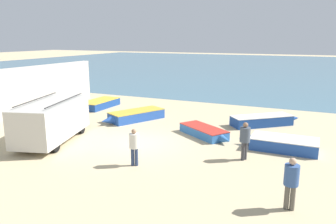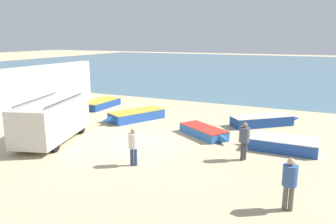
{
  "view_description": "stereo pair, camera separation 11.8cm",
  "coord_description": "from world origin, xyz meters",
  "px_view_note": "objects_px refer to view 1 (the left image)",
  "views": [
    {
      "loc": [
        8.19,
        -14.59,
        5.51
      ],
      "look_at": [
        0.03,
        3.37,
        1.0
      ],
      "focal_mm": 35.0,
      "sensor_mm": 36.0,
      "label": 1
    },
    {
      "loc": [
        8.3,
        -14.54,
        5.51
      ],
      "look_at": [
        0.03,
        3.37,
        1.0
      ],
      "focal_mm": 35.0,
      "sensor_mm": 36.0,
      "label": 2
    }
  ],
  "objects_px": {
    "fisherman_0": "(245,138)",
    "fishing_rowboat_4": "(205,132)",
    "parked_van": "(52,119)",
    "fisherman_2": "(291,179)",
    "fisherman_1": "(134,144)",
    "fishing_rowboat_0": "(101,103)",
    "fishing_rowboat_2": "(135,116)",
    "fishing_rowboat_1": "(264,120)",
    "fishing_rowboat_3": "(282,143)"
  },
  "relations": [
    {
      "from": "fisherman_0",
      "to": "fisherman_2",
      "type": "distance_m",
      "value": 4.5
    },
    {
      "from": "fisherman_1",
      "to": "fishing_rowboat_3",
      "type": "bearing_deg",
      "value": 110.06
    },
    {
      "from": "fisherman_0",
      "to": "fisherman_1",
      "type": "height_order",
      "value": "fisherman_0"
    },
    {
      "from": "fishing_rowboat_4",
      "to": "fisherman_0",
      "type": "bearing_deg",
      "value": -11.36
    },
    {
      "from": "fisherman_0",
      "to": "fishing_rowboat_2",
      "type": "bearing_deg",
      "value": -4.0
    },
    {
      "from": "fisherman_0",
      "to": "fisherman_1",
      "type": "xyz_separation_m",
      "value": [
        -4.24,
        -2.68,
        -0.06
      ]
    },
    {
      "from": "parked_van",
      "to": "fishing_rowboat_1",
      "type": "bearing_deg",
      "value": -67.2
    },
    {
      "from": "parked_van",
      "to": "fishing_rowboat_2",
      "type": "distance_m",
      "value": 6.08
    },
    {
      "from": "fisherman_0",
      "to": "fishing_rowboat_1",
      "type": "bearing_deg",
      "value": -65.82
    },
    {
      "from": "fishing_rowboat_1",
      "to": "fisherman_1",
      "type": "bearing_deg",
      "value": -154.59
    },
    {
      "from": "fishing_rowboat_1",
      "to": "fisherman_1",
      "type": "relative_size",
      "value": 2.52
    },
    {
      "from": "fisherman_0",
      "to": "fishing_rowboat_4",
      "type": "bearing_deg",
      "value": -21.37
    },
    {
      "from": "parked_van",
      "to": "fishing_rowboat_1",
      "type": "xyz_separation_m",
      "value": [
        9.93,
        8.1,
        -0.88
      ]
    },
    {
      "from": "fishing_rowboat_0",
      "to": "fisherman_0",
      "type": "distance_m",
      "value": 14.72
    },
    {
      "from": "fishing_rowboat_0",
      "to": "fisherman_0",
      "type": "xyz_separation_m",
      "value": [
        12.96,
        -6.94,
        0.77
      ]
    },
    {
      "from": "fisherman_1",
      "to": "fisherman_0",
      "type": "bearing_deg",
      "value": 101.42
    },
    {
      "from": "fishing_rowboat_4",
      "to": "fisherman_2",
      "type": "relative_size",
      "value": 2.0
    },
    {
      "from": "fishing_rowboat_2",
      "to": "fisherman_0",
      "type": "bearing_deg",
      "value": 89.46
    },
    {
      "from": "fishing_rowboat_2",
      "to": "fisherman_2",
      "type": "xyz_separation_m",
      "value": [
        10.56,
        -8.2,
        0.74
      ]
    },
    {
      "from": "parked_van",
      "to": "fishing_rowboat_4",
      "type": "xyz_separation_m",
      "value": [
        7.21,
        4.24,
        -0.95
      ]
    },
    {
      "from": "fishing_rowboat_4",
      "to": "fisherman_1",
      "type": "relative_size",
      "value": 2.14
    },
    {
      "from": "fisherman_1",
      "to": "fishing_rowboat_2",
      "type": "bearing_deg",
      "value": -170.79
    },
    {
      "from": "fishing_rowboat_2",
      "to": "fisherman_1",
      "type": "xyz_separation_m",
      "value": [
        4.05,
        -6.99,
        0.67
      ]
    },
    {
      "from": "parked_van",
      "to": "fisherman_1",
      "type": "height_order",
      "value": "parked_van"
    },
    {
      "from": "fishing_rowboat_1",
      "to": "fishing_rowboat_3",
      "type": "xyz_separation_m",
      "value": [
        1.5,
        -4.41,
        -0.02
      ]
    },
    {
      "from": "fishing_rowboat_4",
      "to": "fisherman_1",
      "type": "xyz_separation_m",
      "value": [
        -1.44,
        -5.47,
        0.75
      ]
    },
    {
      "from": "fishing_rowboat_0",
      "to": "fishing_rowboat_4",
      "type": "distance_m",
      "value": 10.98
    },
    {
      "from": "fishing_rowboat_4",
      "to": "fisherman_0",
      "type": "xyz_separation_m",
      "value": [
        2.8,
        -2.79,
        0.81
      ]
    },
    {
      "from": "fishing_rowboat_1",
      "to": "fisherman_2",
      "type": "height_order",
      "value": "fisherman_2"
    },
    {
      "from": "fisherman_1",
      "to": "fisherman_2",
      "type": "height_order",
      "value": "fisherman_2"
    },
    {
      "from": "fishing_rowboat_0",
      "to": "fisherman_2",
      "type": "xyz_separation_m",
      "value": [
        15.24,
        -10.82,
        0.77
      ]
    },
    {
      "from": "parked_van",
      "to": "fisherman_1",
      "type": "distance_m",
      "value": 5.9
    },
    {
      "from": "fishing_rowboat_2",
      "to": "parked_van",
      "type": "bearing_deg",
      "value": 10.38
    },
    {
      "from": "fishing_rowboat_4",
      "to": "fishing_rowboat_0",
      "type": "bearing_deg",
      "value": -168.71
    },
    {
      "from": "fishing_rowboat_0",
      "to": "fishing_rowboat_3",
      "type": "relative_size",
      "value": 1.08
    },
    {
      "from": "fishing_rowboat_3",
      "to": "fisherman_0",
      "type": "distance_m",
      "value": 2.75
    },
    {
      "from": "fishing_rowboat_1",
      "to": "fisherman_2",
      "type": "xyz_separation_m",
      "value": [
        2.35,
        -10.52,
        0.74
      ]
    },
    {
      "from": "fisherman_1",
      "to": "fisherman_2",
      "type": "xyz_separation_m",
      "value": [
        6.51,
        -1.2,
        0.07
      ]
    },
    {
      "from": "fisherman_0",
      "to": "fisherman_1",
      "type": "bearing_deg",
      "value": 55.79
    },
    {
      "from": "fishing_rowboat_4",
      "to": "fisherman_0",
      "type": "distance_m",
      "value": 4.03
    },
    {
      "from": "parked_van",
      "to": "fishing_rowboat_3",
      "type": "xyz_separation_m",
      "value": [
        11.43,
        3.69,
        -0.9
      ]
    },
    {
      "from": "fishing_rowboat_0",
      "to": "fishing_rowboat_1",
      "type": "height_order",
      "value": "fishing_rowboat_1"
    },
    {
      "from": "fishing_rowboat_1",
      "to": "fishing_rowboat_4",
      "type": "xyz_separation_m",
      "value": [
        -2.72,
        -3.86,
        -0.07
      ]
    },
    {
      "from": "parked_van",
      "to": "fisherman_2",
      "type": "xyz_separation_m",
      "value": [
        12.28,
        -2.42,
        -0.14
      ]
    },
    {
      "from": "fisherman_0",
      "to": "fisherman_1",
      "type": "relative_size",
      "value": 1.06
    },
    {
      "from": "parked_van",
      "to": "fisherman_2",
      "type": "bearing_deg",
      "value": -117.57
    },
    {
      "from": "fishing_rowboat_4",
      "to": "fisherman_2",
      "type": "height_order",
      "value": "fisherman_2"
    },
    {
      "from": "fishing_rowboat_0",
      "to": "fisherman_1",
      "type": "height_order",
      "value": "fisherman_1"
    },
    {
      "from": "fishing_rowboat_2",
      "to": "fisherman_0",
      "type": "height_order",
      "value": "fisherman_0"
    },
    {
      "from": "fisherman_1",
      "to": "fisherman_2",
      "type": "distance_m",
      "value": 6.62
    }
  ]
}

